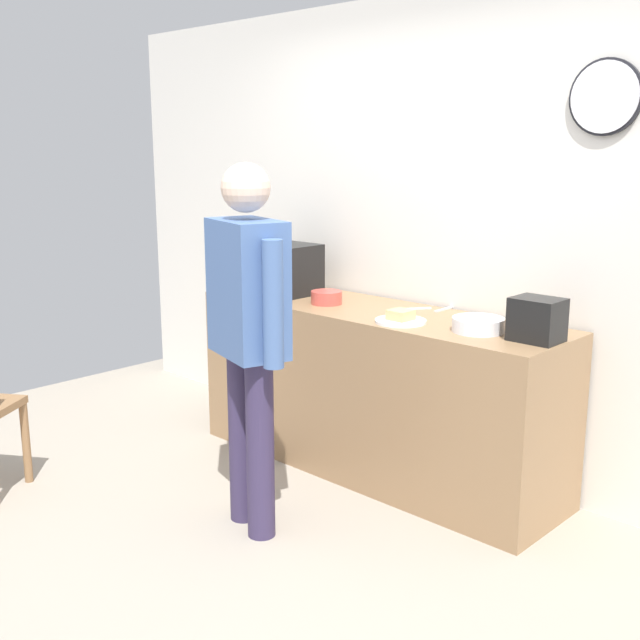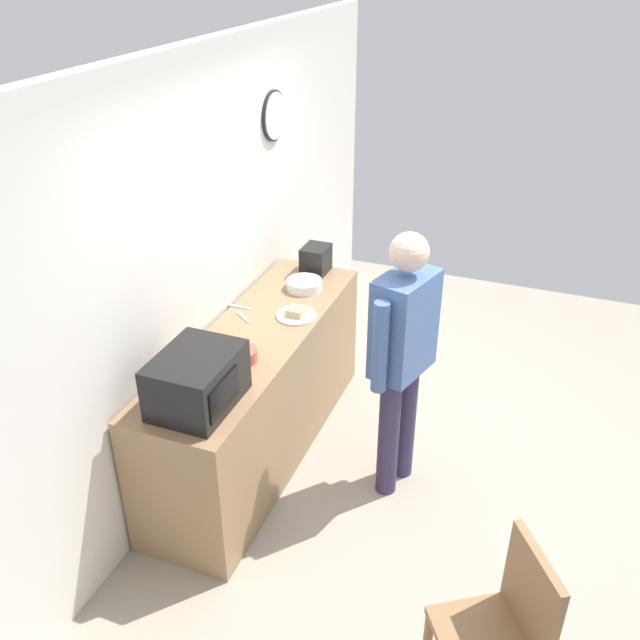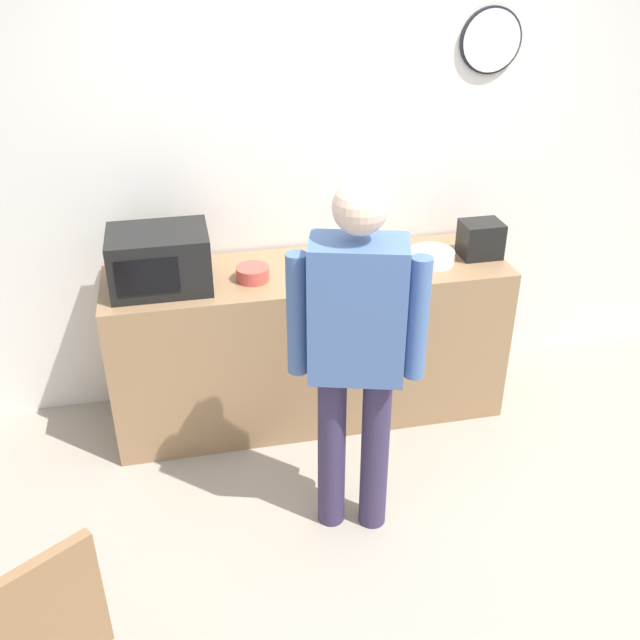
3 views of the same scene
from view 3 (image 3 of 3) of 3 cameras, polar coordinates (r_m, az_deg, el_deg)
ground_plane at (r=3.53m, az=6.50°, el=-18.08°), size 6.00×6.00×0.00m
back_wall at (r=4.14m, az=0.70°, el=11.26°), size 5.40×0.13×2.60m
kitchen_counter at (r=4.12m, az=-0.89°, el=-1.78°), size 2.19×0.62×0.92m
microwave at (r=3.74m, az=-12.57°, el=4.69°), size 0.50×0.39×0.30m
sandwich_plate at (r=3.81m, az=3.78°, el=3.71°), size 0.26×0.26×0.07m
salad_bowl at (r=4.01m, az=8.81°, el=4.98°), size 0.25×0.25×0.07m
cereal_bowl at (r=3.78m, az=-5.35°, el=3.69°), size 0.18×0.18×0.07m
toaster at (r=4.12m, az=12.59°, el=6.26°), size 0.22×0.18×0.20m
fork_utensil at (r=4.07m, az=0.71°, el=5.23°), size 0.11×0.15×0.01m
spoon_utensil at (r=4.18m, az=2.04°, el=5.89°), size 0.02×0.17×0.01m
person_standing at (r=3.05m, az=2.89°, el=-1.82°), size 0.57×0.34×1.73m
wooden_chair at (r=2.74m, az=-21.44°, el=-22.38°), size 0.55×0.55×0.94m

